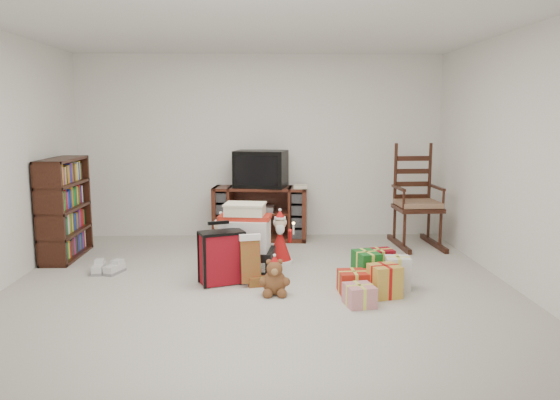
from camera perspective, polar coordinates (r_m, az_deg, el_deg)
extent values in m
cube|color=beige|center=(5.34, -2.18, -9.56)|extent=(5.00, 5.00, 0.01)
cube|color=silver|center=(5.13, -2.35, 18.05)|extent=(5.00, 5.00, 0.01)
cube|color=white|center=(7.57, -2.09, 5.59)|extent=(5.00, 0.01, 2.50)
cube|color=white|center=(2.60, -2.75, -0.69)|extent=(5.00, 0.01, 2.50)
cube|color=white|center=(5.64, 24.10, 3.71)|extent=(0.01, 5.00, 2.50)
cube|color=#481F14|center=(7.43, -2.07, -1.39)|extent=(1.30, 0.58, 0.72)
cube|color=silver|center=(7.39, -2.07, -0.91)|extent=(0.40, 0.31, 0.07)
cube|color=#371B0F|center=(6.92, -21.60, -0.82)|extent=(0.32, 0.97, 1.18)
cube|color=#371B0F|center=(7.23, 14.18, -0.85)|extent=(0.58, 0.56, 0.05)
cube|color=#987153|center=(7.22, 14.20, -0.35)|extent=(0.53, 0.51, 0.06)
cube|color=#371B0F|center=(7.40, 13.80, 2.94)|extent=(0.47, 0.09, 0.84)
cube|color=#371B0F|center=(7.32, 14.04, -4.44)|extent=(0.60, 0.94, 0.06)
cube|color=black|center=(5.87, -3.62, -6.45)|extent=(0.65, 0.51, 0.27)
cube|color=silver|center=(5.79, -3.65, -3.61)|extent=(0.55, 0.45, 0.33)
cube|color=#AE2213|center=(5.76, -3.67, -1.80)|extent=(0.57, 0.36, 0.05)
cube|color=beige|center=(5.74, -3.67, -1.05)|extent=(0.44, 0.36, 0.11)
cube|color=maroon|center=(5.51, -6.11, -5.99)|extent=(0.46, 0.35, 0.54)
cube|color=black|center=(5.53, -6.09, -2.30)|extent=(0.21, 0.11, 0.03)
ellipsoid|color=brown|center=(5.21, -0.58, -8.63)|extent=(0.23, 0.19, 0.24)
sphere|color=brown|center=(5.15, -0.58, -7.21)|extent=(0.15, 0.15, 0.15)
cone|color=#B01312|center=(6.26, 0.00, -4.78)|extent=(0.29, 0.29, 0.41)
sphere|color=#D1B192|center=(6.21, 0.00, -2.48)|extent=(0.14, 0.14, 0.14)
cone|color=#B01312|center=(6.18, 0.00, -1.50)|extent=(0.12, 0.12, 0.10)
cylinder|color=silver|center=(6.11, 1.42, -3.05)|extent=(0.02, 0.02, 0.12)
cone|color=#B01312|center=(6.08, -6.16, -5.23)|extent=(0.29, 0.29, 0.41)
sphere|color=#D1B192|center=(6.03, -6.20, -2.86)|extent=(0.14, 0.14, 0.14)
cone|color=#B01312|center=(6.00, -6.21, -1.85)|extent=(0.12, 0.12, 0.10)
cylinder|color=silver|center=(5.91, -4.83, -3.47)|extent=(0.02, 0.02, 0.12)
cube|color=silver|center=(6.21, -18.44, -6.84)|extent=(0.14, 0.28, 0.10)
cube|color=silver|center=(6.17, -16.89, -6.89)|extent=(0.20, 0.29, 0.10)
cube|color=#AE2213|center=(5.32, 7.61, -8.15)|extent=(0.26, 0.26, 0.26)
cube|color=#1B6C26|center=(5.60, 9.24, -7.34)|extent=(0.26, 0.26, 0.26)
cube|color=gold|center=(5.23, 10.62, -8.54)|extent=(0.26, 0.26, 0.26)
cube|color=silver|center=(4.99, 7.69, -9.34)|extent=(0.26, 0.26, 0.26)
cube|color=silver|center=(5.46, 12.25, -7.84)|extent=(0.26, 0.26, 0.26)
cube|color=maroon|center=(5.82, 10.82, -6.74)|extent=(0.26, 0.26, 0.26)
cube|color=black|center=(7.36, -2.01, 3.27)|extent=(0.76, 0.62, 0.49)
cube|color=black|center=(7.12, -2.02, 3.09)|extent=(0.56, 0.15, 0.39)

